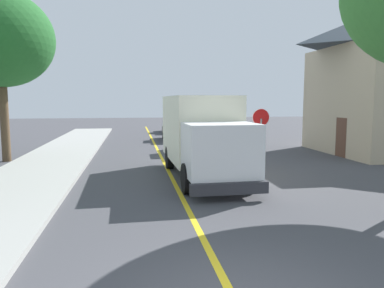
{
  "coord_description": "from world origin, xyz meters",
  "views": [
    {
      "loc": [
        -1.49,
        -4.83,
        3.04
      ],
      "look_at": [
        0.7,
        8.82,
        1.4
      ],
      "focal_mm": 34.79,
      "sensor_mm": 36.0,
      "label": 1
    }
  ],
  "objects": [
    {
      "name": "centre_line_yellow",
      "position": [
        0.0,
        10.0,
        0.0
      ],
      "size": [
        0.16,
        56.0,
        0.01
      ],
      "primitive_type": "cube",
      "color": "gold",
      "rests_on": "ground"
    },
    {
      "name": "box_truck",
      "position": [
        1.22,
        9.51,
        1.77
      ],
      "size": [
        2.59,
        7.24,
        3.2
      ],
      "color": "#F2EDCC",
      "rests_on": "ground"
    },
    {
      "name": "parked_car_near",
      "position": [
        1.86,
        16.01,
        0.79
      ],
      "size": [
        1.83,
        4.41,
        1.67
      ],
      "color": "silver",
      "rests_on": "ground"
    },
    {
      "name": "parked_car_mid",
      "position": [
        1.7,
        23.14,
        0.79
      ],
      "size": [
        1.92,
        4.45,
        1.67
      ],
      "color": "#4C564C",
      "rests_on": "ground"
    },
    {
      "name": "parked_car_far",
      "position": [
        2.37,
        30.04,
        0.79
      ],
      "size": [
        1.85,
        4.42,
        1.67
      ],
      "color": "black",
      "rests_on": "ground"
    },
    {
      "name": "stop_sign",
      "position": [
        4.29,
        11.36,
        1.86
      ],
      "size": [
        0.8,
        0.1,
        2.65
      ],
      "color": "gray",
      "rests_on": "ground"
    },
    {
      "name": "street_tree_down_block",
      "position": [
        -7.71,
        14.71,
        5.93
      ],
      "size": [
        5.1,
        5.1,
        8.24
      ],
      "color": "brown",
      "rests_on": "ground"
    }
  ]
}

